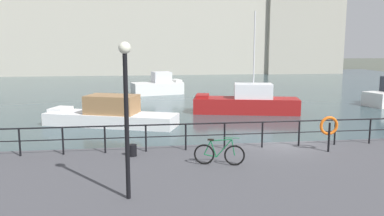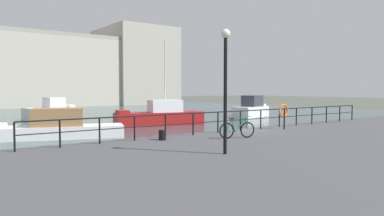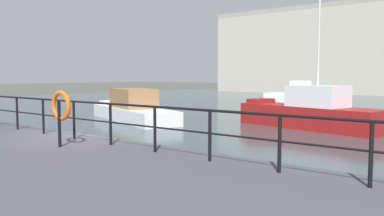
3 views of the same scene
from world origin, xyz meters
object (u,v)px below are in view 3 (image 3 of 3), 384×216
moored_white_yacht (297,98)px  moored_green_narrowboat (133,109)px  life_ring_stand (61,108)px  moored_small_launch (309,112)px

moored_white_yacht → moored_green_narrowboat: 15.81m
life_ring_stand → moored_small_launch: bearing=87.2°
moored_small_launch → life_ring_stand: bearing=100.2°
moored_white_yacht → life_ring_stand: size_ratio=3.90×
moored_green_narrowboat → life_ring_stand: (9.08, -10.87, 1.21)m
moored_white_yacht → moored_green_narrowboat: (-3.81, -15.34, -0.13)m
moored_green_narrowboat → life_ring_stand: life_ring_stand is taller
moored_small_launch → moored_green_narrowboat: 10.29m
moored_white_yacht → moored_small_launch: size_ratio=0.68×
moored_green_narrowboat → moored_white_yacht: bearing=-83.5°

